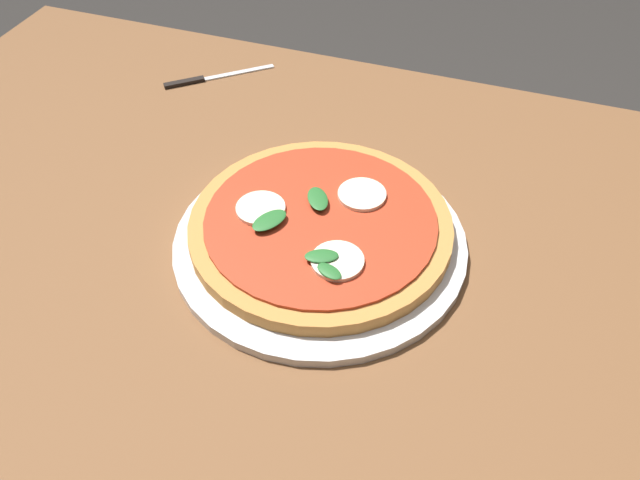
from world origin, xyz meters
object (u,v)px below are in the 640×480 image
serving_tray (320,242)px  pizza (320,225)px  dining_table (364,333)px  knife (206,79)px

serving_tray → pizza: (0.00, -0.01, 0.02)m
serving_tray → pizza: pizza is taller
dining_table → pizza: size_ratio=4.91×
dining_table → knife: 0.51m
dining_table → knife: knife is taller
dining_table → serving_tray: 0.13m
pizza → serving_tray: bearing=106.7°
dining_table → pizza: 0.15m
serving_tray → pizza: bearing=-73.3°
dining_table → knife: (0.37, -0.33, 0.09)m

